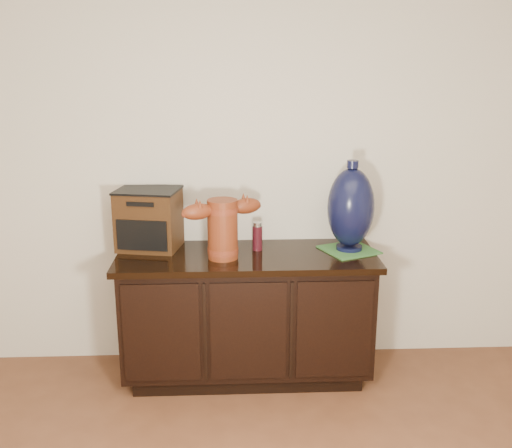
{
  "coord_description": "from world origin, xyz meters",
  "views": [
    {
      "loc": [
        -0.09,
        -0.97,
        1.83
      ],
      "look_at": [
        0.05,
        2.18,
        0.94
      ],
      "focal_mm": 42.0,
      "sensor_mm": 36.0,
      "label": 1
    }
  ],
  "objects_px": {
    "terracotta_vessel": "(223,226)",
    "lamp_base": "(351,208)",
    "spray_can": "(257,236)",
    "sideboard": "(247,314)",
    "tv_radio": "(149,219)"
  },
  "relations": [
    {
      "from": "sideboard",
      "to": "lamp_base",
      "type": "xyz_separation_m",
      "value": [
        0.59,
        0.04,
        0.62
      ]
    },
    {
      "from": "sideboard",
      "to": "lamp_base",
      "type": "distance_m",
      "value": 0.86
    },
    {
      "from": "terracotta_vessel",
      "to": "lamp_base",
      "type": "height_order",
      "value": "lamp_base"
    },
    {
      "from": "terracotta_vessel",
      "to": "spray_can",
      "type": "distance_m",
      "value": 0.26
    },
    {
      "from": "tv_radio",
      "to": "lamp_base",
      "type": "distance_m",
      "value": 1.15
    },
    {
      "from": "spray_can",
      "to": "sideboard",
      "type": "bearing_deg",
      "value": -130.01
    },
    {
      "from": "tv_radio",
      "to": "sideboard",
      "type": "bearing_deg",
      "value": -3.52
    },
    {
      "from": "sideboard",
      "to": "spray_can",
      "type": "xyz_separation_m",
      "value": [
        0.06,
        0.08,
        0.45
      ]
    },
    {
      "from": "tv_radio",
      "to": "lamp_base",
      "type": "bearing_deg",
      "value": 5.75
    },
    {
      "from": "sideboard",
      "to": "terracotta_vessel",
      "type": "relative_size",
      "value": 3.2
    },
    {
      "from": "spray_can",
      "to": "terracotta_vessel",
      "type": "bearing_deg",
      "value": -145.68
    },
    {
      "from": "tv_radio",
      "to": "spray_can",
      "type": "distance_m",
      "value": 0.63
    },
    {
      "from": "lamp_base",
      "to": "sideboard",
      "type": "bearing_deg",
      "value": -176.08
    },
    {
      "from": "terracotta_vessel",
      "to": "tv_radio",
      "type": "distance_m",
      "value": 0.47
    },
    {
      "from": "sideboard",
      "to": "lamp_base",
      "type": "relative_size",
      "value": 2.84
    }
  ]
}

